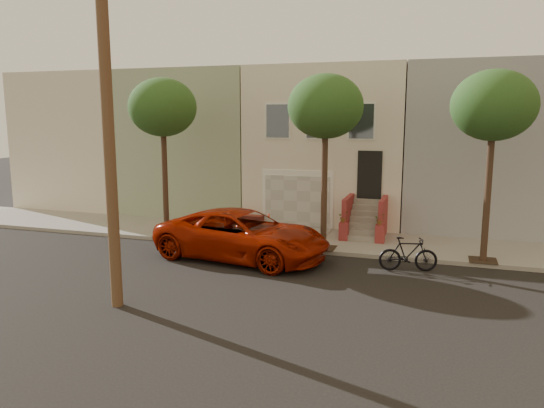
% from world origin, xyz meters
% --- Properties ---
extents(ground, '(90.00, 90.00, 0.00)m').
position_xyz_m(ground, '(0.00, 0.00, 0.00)').
color(ground, black).
rests_on(ground, ground).
extents(sidewalk, '(40.00, 3.70, 0.15)m').
position_xyz_m(sidewalk, '(0.00, 5.35, 0.07)').
color(sidewalk, gray).
rests_on(sidewalk, ground).
extents(house_row, '(33.10, 11.70, 7.00)m').
position_xyz_m(house_row, '(0.00, 11.19, 3.64)').
color(house_row, beige).
rests_on(house_row, sidewalk).
extents(tree_left, '(2.70, 2.57, 6.30)m').
position_xyz_m(tree_left, '(-5.50, 3.90, 5.26)').
color(tree_left, '#2D2116').
rests_on(tree_left, sidewalk).
extents(tree_mid, '(2.70, 2.57, 6.30)m').
position_xyz_m(tree_mid, '(1.00, 3.90, 5.26)').
color(tree_mid, '#2D2116').
rests_on(tree_mid, sidewalk).
extents(tree_right, '(2.70, 2.57, 6.30)m').
position_xyz_m(tree_right, '(6.50, 3.90, 5.26)').
color(tree_right, '#2D2116').
rests_on(tree_right, sidewalk).
extents(pickup_truck, '(6.51, 3.72, 1.71)m').
position_xyz_m(pickup_truck, '(-1.50, 2.10, 0.86)').
color(pickup_truck, '#8F1300').
rests_on(pickup_truck, ground).
extents(motorcycle, '(1.94, 0.94, 1.12)m').
position_xyz_m(motorcycle, '(4.12, 2.39, 0.56)').
color(motorcycle, black).
rests_on(motorcycle, ground).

